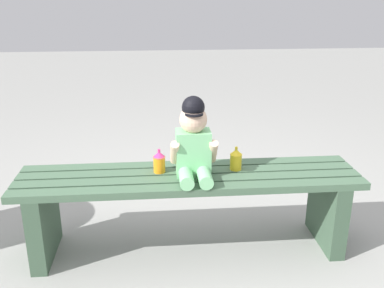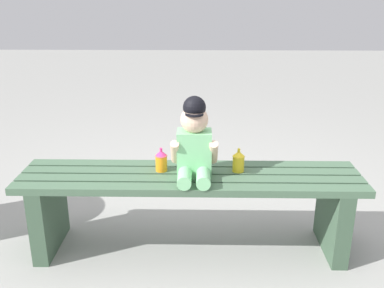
{
  "view_description": "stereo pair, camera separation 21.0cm",
  "coord_description": "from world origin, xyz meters",
  "px_view_note": "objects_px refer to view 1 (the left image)",
  "views": [
    {
      "loc": [
        -0.16,
        -2.03,
        1.32
      ],
      "look_at": [
        0.01,
        -0.05,
        0.61
      ],
      "focal_mm": 40.91,
      "sensor_mm": 36.0,
      "label": 1
    },
    {
      "loc": [
        0.05,
        -2.03,
        1.32
      ],
      "look_at": [
        0.01,
        -0.05,
        0.61
      ],
      "focal_mm": 40.91,
      "sensor_mm": 36.0,
      "label": 2
    }
  ],
  "objects_px": {
    "child_figure": "(194,142)",
    "park_bench": "(189,198)",
    "sippy_cup_right": "(236,159)",
    "sippy_cup_left": "(159,161)"
  },
  "relations": [
    {
      "from": "park_bench",
      "to": "sippy_cup_right",
      "type": "height_order",
      "value": "sippy_cup_right"
    },
    {
      "from": "sippy_cup_left",
      "to": "sippy_cup_right",
      "type": "distance_m",
      "value": 0.4
    },
    {
      "from": "park_bench",
      "to": "sippy_cup_right",
      "type": "relative_size",
      "value": 13.97
    },
    {
      "from": "child_figure",
      "to": "park_bench",
      "type": "bearing_deg",
      "value": 145.65
    },
    {
      "from": "park_bench",
      "to": "sippy_cup_left",
      "type": "height_order",
      "value": "sippy_cup_left"
    },
    {
      "from": "child_figure",
      "to": "sippy_cup_left",
      "type": "xyz_separation_m",
      "value": [
        -0.17,
        0.06,
        -0.12
      ]
    },
    {
      "from": "child_figure",
      "to": "sippy_cup_right",
      "type": "height_order",
      "value": "child_figure"
    },
    {
      "from": "child_figure",
      "to": "sippy_cup_right",
      "type": "bearing_deg",
      "value": 14.12
    },
    {
      "from": "sippy_cup_left",
      "to": "sippy_cup_right",
      "type": "relative_size",
      "value": 1.0
    },
    {
      "from": "park_bench",
      "to": "sippy_cup_left",
      "type": "xyz_separation_m",
      "value": [
        -0.15,
        0.04,
        0.19
      ]
    }
  ]
}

